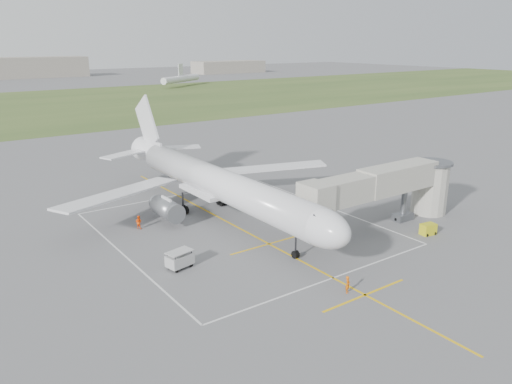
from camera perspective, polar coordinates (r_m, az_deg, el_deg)
ground at (r=62.40m, az=-4.03°, el=-3.04°), size 700.00×700.00×0.00m
grass_strip at (r=184.00m, az=-25.98°, el=8.58°), size 700.00×120.00×0.02m
apron_markings at (r=57.82m, az=-1.00°, el=-4.64°), size 28.20×60.00×0.01m
airliner at (r=61.67m, az=-4.48°, el=1.00°), size 38.93×46.75×13.52m
jet_bridge at (r=61.17m, az=15.41°, el=0.64°), size 23.40×5.00×7.20m
gpu_unit at (r=60.33m, az=19.08°, el=-4.04°), size 1.87×1.44×1.28m
baggage_cart at (r=49.38m, az=-8.71°, el=-7.62°), size 2.78×2.01×1.76m
ramp_worker_nose at (r=45.10m, az=10.44°, el=-10.35°), size 0.69×0.62×1.58m
ramp_worker_wing at (r=60.28m, az=-13.26°, el=-3.37°), size 0.96×1.00×1.63m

